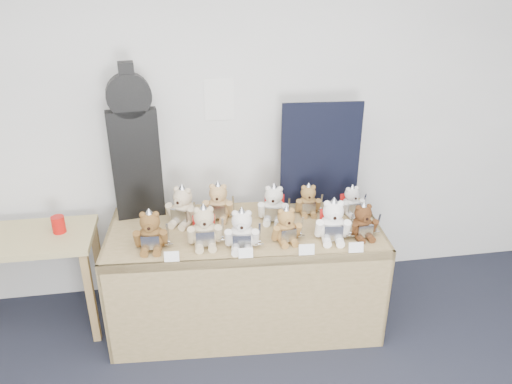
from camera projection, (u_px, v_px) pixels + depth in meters
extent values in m
plane|color=white|center=(211.00, 122.00, 3.57)|extent=(6.00, 0.00, 6.00)
cube|color=white|center=(219.00, 99.00, 3.50)|extent=(0.21, 0.00, 0.30)
cube|color=olive|center=(245.00, 232.00, 3.38)|extent=(1.89, 0.90, 0.06)
cube|color=olive|center=(249.00, 309.00, 3.20)|extent=(1.84, 0.15, 0.77)
cube|color=olive|center=(115.00, 282.00, 3.46)|extent=(0.08, 0.77, 0.77)
cube|color=olive|center=(371.00, 268.00, 3.61)|extent=(0.08, 0.77, 0.77)
cube|color=tan|center=(24.00, 239.00, 3.31)|extent=(0.90, 0.51, 0.04)
cube|color=olive|center=(91.00, 298.00, 3.34)|extent=(0.05, 0.05, 0.71)
cube|color=olive|center=(99.00, 264.00, 3.72)|extent=(0.05, 0.05, 0.71)
cube|color=black|center=(137.00, 165.00, 3.37)|extent=(0.33, 0.13, 0.77)
cylinder|color=black|center=(129.00, 95.00, 3.17)|extent=(0.30, 0.13, 0.29)
cube|color=black|center=(127.00, 77.00, 3.12)|extent=(0.11, 0.10, 0.19)
cube|color=black|center=(320.00, 154.00, 3.56)|extent=(0.57, 0.06, 0.76)
cylinder|color=#B9100C|center=(58.00, 224.00, 3.33)|extent=(0.09, 0.09, 0.12)
ellipsoid|color=brown|center=(152.00, 238.00, 3.11)|extent=(0.18, 0.16, 0.17)
sphere|color=brown|center=(150.00, 222.00, 3.06)|extent=(0.13, 0.13, 0.13)
cylinder|color=brown|center=(149.00, 227.00, 3.02)|extent=(0.05, 0.03, 0.05)
sphere|color=black|center=(149.00, 229.00, 3.00)|extent=(0.02, 0.02, 0.02)
sphere|color=brown|center=(142.00, 215.00, 3.04)|extent=(0.04, 0.04, 0.04)
sphere|color=brown|center=(156.00, 214.00, 3.04)|extent=(0.04, 0.04, 0.04)
cylinder|color=brown|center=(138.00, 239.00, 3.08)|extent=(0.05, 0.10, 0.13)
cylinder|color=brown|center=(164.00, 238.00, 3.09)|extent=(0.05, 0.10, 0.13)
cylinder|color=brown|center=(145.00, 250.00, 3.07)|extent=(0.06, 0.11, 0.05)
cylinder|color=brown|center=(158.00, 249.00, 3.08)|extent=(0.06, 0.11, 0.05)
cube|color=silver|center=(150.00, 243.00, 3.05)|extent=(0.11, 0.03, 0.09)
cone|color=silver|center=(149.00, 214.00, 3.04)|extent=(0.11, 0.11, 0.08)
cube|color=silver|center=(168.00, 235.00, 3.07)|extent=(0.02, 0.04, 0.18)
cube|color=silver|center=(169.00, 244.00, 3.10)|extent=(0.05, 0.01, 0.01)
ellipsoid|color=tan|center=(205.00, 234.00, 3.15)|extent=(0.18, 0.15, 0.18)
sphere|color=tan|center=(204.00, 217.00, 3.10)|extent=(0.13, 0.13, 0.13)
cylinder|color=tan|center=(204.00, 223.00, 3.05)|extent=(0.05, 0.03, 0.05)
sphere|color=black|center=(205.00, 224.00, 3.04)|extent=(0.02, 0.02, 0.02)
sphere|color=tan|center=(197.00, 210.00, 3.07)|extent=(0.04, 0.04, 0.04)
sphere|color=tan|center=(210.00, 209.00, 3.08)|extent=(0.04, 0.04, 0.04)
cylinder|color=tan|center=(191.00, 235.00, 3.12)|extent=(0.05, 0.10, 0.13)
cylinder|color=tan|center=(218.00, 233.00, 3.14)|extent=(0.05, 0.10, 0.13)
cylinder|color=tan|center=(199.00, 246.00, 3.11)|extent=(0.05, 0.12, 0.05)
cylinder|color=tan|center=(212.00, 245.00, 3.12)|extent=(0.05, 0.12, 0.05)
cube|color=silver|center=(205.00, 239.00, 3.09)|extent=(0.12, 0.02, 0.10)
cone|color=silver|center=(203.00, 209.00, 3.08)|extent=(0.11, 0.11, 0.08)
cube|color=silver|center=(222.00, 230.00, 3.12)|extent=(0.01, 0.04, 0.19)
cube|color=silver|center=(223.00, 240.00, 3.15)|extent=(0.05, 0.01, 0.01)
cube|color=red|center=(204.00, 227.00, 3.20)|extent=(0.14, 0.03, 0.16)
ellipsoid|color=silver|center=(242.00, 237.00, 3.12)|extent=(0.19, 0.17, 0.17)
sphere|color=silver|center=(242.00, 221.00, 3.07)|extent=(0.13, 0.13, 0.13)
cylinder|color=silver|center=(242.00, 226.00, 3.02)|extent=(0.06, 0.04, 0.05)
sphere|color=black|center=(242.00, 228.00, 3.00)|extent=(0.02, 0.02, 0.02)
sphere|color=silver|center=(235.00, 213.00, 3.04)|extent=(0.04, 0.04, 0.04)
sphere|color=silver|center=(248.00, 213.00, 3.05)|extent=(0.04, 0.04, 0.04)
cylinder|color=silver|center=(229.00, 238.00, 3.09)|extent=(0.06, 0.10, 0.13)
cylinder|color=silver|center=(255.00, 237.00, 3.09)|extent=(0.06, 0.10, 0.13)
cylinder|color=silver|center=(236.00, 249.00, 3.08)|extent=(0.07, 0.12, 0.05)
cylinder|color=silver|center=(248.00, 249.00, 3.08)|extent=(0.07, 0.12, 0.05)
cube|color=silver|center=(242.00, 242.00, 3.05)|extent=(0.11, 0.04, 0.10)
cone|color=silver|center=(242.00, 213.00, 3.04)|extent=(0.11, 0.11, 0.08)
cube|color=silver|center=(260.00, 235.00, 3.07)|extent=(0.02, 0.04, 0.18)
cube|color=silver|center=(259.00, 244.00, 3.10)|extent=(0.05, 0.01, 0.01)
ellipsoid|color=olive|center=(286.00, 231.00, 3.20)|extent=(0.17, 0.15, 0.15)
sphere|color=olive|center=(286.00, 217.00, 3.15)|extent=(0.11, 0.11, 0.11)
cylinder|color=olive|center=(288.00, 222.00, 3.11)|extent=(0.05, 0.03, 0.05)
sphere|color=black|center=(289.00, 223.00, 3.10)|extent=(0.02, 0.02, 0.02)
sphere|color=olive|center=(281.00, 212.00, 3.12)|extent=(0.04, 0.04, 0.04)
sphere|color=olive|center=(292.00, 210.00, 3.14)|extent=(0.04, 0.04, 0.04)
cylinder|color=olive|center=(276.00, 233.00, 3.16)|extent=(0.05, 0.09, 0.12)
cylinder|color=olive|center=(298.00, 230.00, 3.19)|extent=(0.05, 0.09, 0.12)
cylinder|color=olive|center=(283.00, 242.00, 3.16)|extent=(0.06, 0.10, 0.05)
cylinder|color=olive|center=(293.00, 241.00, 3.18)|extent=(0.06, 0.10, 0.05)
cube|color=silver|center=(289.00, 235.00, 3.14)|extent=(0.10, 0.03, 0.08)
cone|color=silver|center=(286.00, 210.00, 3.13)|extent=(0.10, 0.10, 0.07)
cube|color=silver|center=(302.00, 228.00, 3.18)|extent=(0.02, 0.04, 0.16)
cube|color=silver|center=(301.00, 236.00, 3.20)|extent=(0.05, 0.01, 0.01)
ellipsoid|color=white|center=(332.00, 228.00, 3.21)|extent=(0.21, 0.18, 0.18)
sphere|color=white|center=(333.00, 211.00, 3.16)|extent=(0.13, 0.13, 0.13)
cylinder|color=white|center=(334.00, 217.00, 3.11)|extent=(0.06, 0.04, 0.06)
sphere|color=black|center=(335.00, 218.00, 3.09)|extent=(0.02, 0.02, 0.02)
sphere|color=white|center=(327.00, 204.00, 3.14)|extent=(0.04, 0.04, 0.04)
sphere|color=white|center=(341.00, 204.00, 3.14)|extent=(0.04, 0.04, 0.04)
cylinder|color=white|center=(319.00, 228.00, 3.19)|extent=(0.07, 0.11, 0.14)
cylinder|color=white|center=(346.00, 228.00, 3.19)|extent=(0.07, 0.11, 0.14)
cylinder|color=white|center=(326.00, 240.00, 3.18)|extent=(0.07, 0.13, 0.05)
cylinder|color=white|center=(339.00, 240.00, 3.18)|extent=(0.07, 0.13, 0.05)
cube|color=silver|center=(334.00, 233.00, 3.15)|extent=(0.12, 0.04, 0.10)
cone|color=silver|center=(334.00, 203.00, 3.13)|extent=(0.11, 0.11, 0.09)
cube|color=silver|center=(351.00, 226.00, 3.16)|extent=(0.02, 0.05, 0.19)
cube|color=silver|center=(350.00, 236.00, 3.19)|extent=(0.06, 0.02, 0.01)
cube|color=red|center=(331.00, 221.00, 3.27)|extent=(0.15, 0.06, 0.16)
ellipsoid|color=#4D2E1A|center=(362.00, 227.00, 3.24)|extent=(0.16, 0.14, 0.15)
sphere|color=#4D2E1A|center=(363.00, 213.00, 3.20)|extent=(0.11, 0.11, 0.11)
cylinder|color=#4D2E1A|center=(366.00, 218.00, 3.16)|extent=(0.05, 0.03, 0.05)
sphere|color=black|center=(367.00, 219.00, 3.15)|extent=(0.02, 0.02, 0.02)
sphere|color=#4D2E1A|center=(358.00, 208.00, 3.17)|extent=(0.04, 0.04, 0.04)
sphere|color=#4D2E1A|center=(369.00, 207.00, 3.19)|extent=(0.04, 0.04, 0.04)
cylinder|color=#4D2E1A|center=(352.00, 229.00, 3.21)|extent=(0.05, 0.09, 0.12)
cylinder|color=#4D2E1A|center=(373.00, 226.00, 3.24)|extent=(0.05, 0.09, 0.12)
cylinder|color=#4D2E1A|center=(359.00, 238.00, 3.21)|extent=(0.05, 0.10, 0.05)
cylinder|color=#4D2E1A|center=(369.00, 237.00, 3.22)|extent=(0.05, 0.10, 0.05)
cube|color=silver|center=(366.00, 231.00, 3.19)|extent=(0.10, 0.02, 0.08)
cone|color=silver|center=(364.00, 207.00, 3.18)|extent=(0.10, 0.10, 0.07)
cube|color=silver|center=(378.00, 224.00, 3.22)|extent=(0.01, 0.04, 0.16)
cube|color=silver|center=(377.00, 232.00, 3.25)|extent=(0.05, 0.01, 0.01)
ellipsoid|color=beige|center=(184.00, 212.00, 3.41)|extent=(0.23, 0.22, 0.18)
sphere|color=beige|center=(183.00, 197.00, 3.36)|extent=(0.13, 0.13, 0.13)
cylinder|color=beige|center=(179.00, 202.00, 3.31)|extent=(0.06, 0.05, 0.05)
sphere|color=black|center=(178.00, 203.00, 3.30)|extent=(0.02, 0.02, 0.02)
sphere|color=beige|center=(177.00, 189.00, 3.35)|extent=(0.04, 0.04, 0.04)
sphere|color=beige|center=(188.00, 191.00, 3.32)|extent=(0.04, 0.04, 0.04)
cylinder|color=beige|center=(171.00, 211.00, 3.41)|extent=(0.09, 0.11, 0.13)
cylinder|color=beige|center=(193.00, 215.00, 3.36)|extent=(0.09, 0.11, 0.13)
cylinder|color=beige|center=(175.00, 222.00, 3.39)|extent=(0.10, 0.13, 0.05)
cylinder|color=beige|center=(185.00, 224.00, 3.36)|extent=(0.10, 0.13, 0.05)
cube|color=silver|center=(179.00, 216.00, 3.35)|extent=(0.11, 0.07, 0.10)
cone|color=silver|center=(182.00, 189.00, 3.33)|extent=(0.11, 0.11, 0.08)
cube|color=silver|center=(196.00, 213.00, 3.33)|extent=(0.03, 0.05, 0.19)
cube|color=silver|center=(196.00, 222.00, 3.36)|extent=(0.05, 0.03, 0.01)
ellipsoid|color=tan|center=(219.00, 208.00, 3.48)|extent=(0.20, 0.18, 0.17)
sphere|color=tan|center=(218.00, 193.00, 3.43)|extent=(0.13, 0.13, 0.13)
cylinder|color=tan|center=(217.00, 198.00, 3.38)|extent=(0.06, 0.04, 0.05)
sphere|color=black|center=(217.00, 199.00, 3.37)|extent=(0.02, 0.02, 0.02)
sphere|color=tan|center=(212.00, 187.00, 3.41)|extent=(0.04, 0.04, 0.04)
sphere|color=tan|center=(224.00, 187.00, 3.40)|extent=(0.04, 0.04, 0.04)
cylinder|color=tan|center=(207.00, 208.00, 3.46)|extent=(0.07, 0.10, 0.13)
cylinder|color=tan|center=(230.00, 209.00, 3.45)|extent=(0.07, 0.10, 0.13)
cylinder|color=tan|center=(212.00, 218.00, 3.45)|extent=(0.07, 0.12, 0.05)
cylinder|color=tan|center=(223.00, 218.00, 3.44)|extent=(0.07, 0.12, 0.05)
cube|color=silver|center=(218.00, 212.00, 3.41)|extent=(0.11, 0.04, 0.09)
cone|color=silver|center=(218.00, 186.00, 3.40)|extent=(0.11, 0.11, 0.08)
cube|color=silver|center=(233.00, 206.00, 3.43)|extent=(0.02, 0.04, 0.18)
cube|color=silver|center=(234.00, 215.00, 3.45)|extent=(0.05, 0.02, 0.01)
ellipsoid|color=silver|center=(274.00, 210.00, 3.44)|extent=(0.20, 0.19, 0.17)
sphere|color=silver|center=(274.00, 195.00, 3.40)|extent=(0.13, 0.13, 0.13)
cylinder|color=silver|center=(273.00, 200.00, 3.35)|extent=(0.06, 0.04, 0.05)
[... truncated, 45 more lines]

